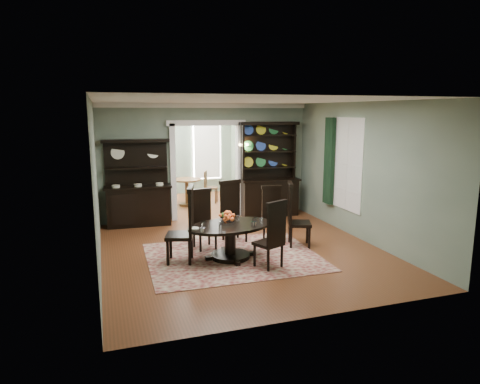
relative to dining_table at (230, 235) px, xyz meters
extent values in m
cube|color=brown|center=(0.36, 0.33, -0.47)|extent=(5.50, 6.00, 0.01)
cube|color=white|center=(0.36, 0.33, 2.53)|extent=(5.50, 6.00, 0.01)
cube|color=gray|center=(-2.39, 0.33, 1.03)|extent=(0.01, 6.00, 3.00)
cube|color=gray|center=(3.11, 0.33, 1.03)|extent=(0.01, 6.00, 3.00)
cube|color=gray|center=(0.36, -2.67, 1.03)|extent=(5.50, 0.01, 3.00)
cube|color=gray|center=(-1.46, 3.33, 1.03)|extent=(1.85, 0.01, 3.00)
cube|color=gray|center=(2.19, 3.33, 1.03)|extent=(1.85, 0.01, 3.00)
cube|color=gray|center=(0.36, 3.33, 2.28)|extent=(1.80, 0.01, 0.50)
cube|color=white|center=(0.36, 3.28, 2.47)|extent=(5.50, 0.10, 0.12)
cube|color=brown|center=(0.36, 5.08, -0.47)|extent=(3.50, 3.50, 0.01)
cube|color=white|center=(0.36, 5.08, 2.53)|extent=(3.50, 3.50, 0.01)
cube|color=gray|center=(-1.39, 5.08, 1.03)|extent=(0.01, 3.50, 3.00)
cube|color=gray|center=(2.11, 5.08, 1.03)|extent=(0.01, 3.50, 3.00)
cube|color=gray|center=(0.36, 6.83, 1.03)|extent=(3.50, 0.01, 3.00)
cube|color=white|center=(-0.49, 6.78, 1.08)|extent=(1.05, 0.06, 2.20)
cube|color=white|center=(1.21, 6.78, 1.08)|extent=(1.05, 0.06, 2.20)
cube|color=white|center=(-0.54, 3.33, 0.78)|extent=(0.14, 0.25, 2.50)
cube|color=white|center=(1.26, 3.33, 0.78)|extent=(0.14, 0.25, 2.50)
cube|color=white|center=(0.36, 3.33, 2.03)|extent=(2.08, 0.25, 0.14)
cube|color=white|center=(3.10, 0.93, 1.13)|extent=(0.02, 1.10, 2.00)
cube|color=white|center=(3.09, 0.93, 1.13)|extent=(0.01, 1.22, 2.12)
cube|color=#163119|center=(3.01, 1.61, 1.13)|extent=(0.10, 0.35, 2.10)
cube|color=#CB8836|center=(1.31, 3.25, 1.38)|extent=(0.08, 0.05, 0.18)
sphere|color=#FFD88C|center=(1.21, 3.10, 1.46)|extent=(0.07, 0.07, 0.07)
sphere|color=#FFD88C|center=(1.41, 3.10, 1.46)|extent=(0.07, 0.07, 0.07)
cube|color=maroon|center=(0.07, 0.04, -0.46)|extent=(3.32, 2.69, 0.01)
ellipsoid|color=black|center=(0.00, 0.00, 0.18)|extent=(1.87, 1.38, 0.04)
cylinder|color=black|center=(0.00, 0.00, 0.15)|extent=(1.85, 1.85, 0.03)
cylinder|color=black|center=(0.00, 0.00, -0.13)|extent=(0.21, 0.21, 0.59)
cylinder|color=black|center=(0.00, 0.00, -0.42)|extent=(0.75, 0.75, 0.09)
cylinder|color=silver|center=(-0.05, 0.07, 0.23)|extent=(0.29, 0.29, 0.05)
cube|color=black|center=(-0.33, 0.73, -0.03)|extent=(0.50, 0.48, 0.06)
cube|color=black|center=(-0.36, 0.92, 0.35)|extent=(0.44, 0.12, 0.74)
cube|color=black|center=(-0.36, 0.92, 0.72)|extent=(0.48, 0.14, 0.08)
cylinder|color=black|center=(-0.47, 0.53, -0.25)|extent=(0.05, 0.05, 0.44)
cylinder|color=black|center=(-0.13, 0.59, -0.25)|extent=(0.05, 0.05, 0.44)
cylinder|color=black|center=(-0.52, 0.87, -0.25)|extent=(0.05, 0.05, 0.44)
cylinder|color=black|center=(-0.19, 0.93, -0.25)|extent=(0.05, 0.05, 0.44)
cube|color=black|center=(0.40, 1.00, 0.00)|extent=(0.55, 0.54, 0.06)
cube|color=black|center=(0.36, 1.20, 0.41)|extent=(0.47, 0.15, 0.80)
cube|color=black|center=(0.36, 1.20, 0.82)|extent=(0.52, 0.18, 0.08)
cylinder|color=black|center=(0.26, 0.79, -0.23)|extent=(0.05, 0.05, 0.47)
cylinder|color=black|center=(0.62, 0.86, -0.23)|extent=(0.05, 0.05, 0.47)
cylinder|color=black|center=(0.18, 1.15, -0.23)|extent=(0.05, 0.05, 0.47)
cylinder|color=black|center=(0.54, 1.22, -0.23)|extent=(0.05, 0.05, 0.47)
cube|color=black|center=(1.22, 0.79, -0.04)|extent=(0.47, 0.46, 0.06)
cube|color=black|center=(1.24, 0.97, 0.33)|extent=(0.43, 0.10, 0.72)
cube|color=black|center=(1.24, 0.97, 0.70)|extent=(0.47, 0.12, 0.07)
cylinder|color=black|center=(1.03, 0.65, -0.25)|extent=(0.05, 0.05, 0.42)
cylinder|color=black|center=(1.36, 0.60, -0.25)|extent=(0.05, 0.05, 0.42)
cylinder|color=black|center=(1.08, 0.97, -0.25)|extent=(0.05, 0.05, 0.42)
cylinder|color=black|center=(1.41, 0.93, -0.25)|extent=(0.05, 0.05, 0.42)
cube|color=black|center=(-0.96, 0.09, 0.05)|extent=(0.62, 0.63, 0.07)
cube|color=black|center=(-0.75, 0.03, 0.49)|extent=(0.20, 0.51, 0.87)
cube|color=black|center=(-0.75, 0.03, 0.94)|extent=(0.24, 0.56, 0.09)
cylinder|color=black|center=(-1.10, 0.34, -0.21)|extent=(0.06, 0.06, 0.51)
cylinder|color=black|center=(-1.21, -0.04, -0.21)|extent=(0.06, 0.06, 0.51)
cylinder|color=black|center=(-0.71, 0.22, -0.21)|extent=(0.06, 0.06, 0.51)
cylinder|color=black|center=(-0.83, -0.16, -0.21)|extent=(0.06, 0.06, 0.51)
cube|color=black|center=(1.61, 0.30, 0.01)|extent=(0.60, 0.61, 0.06)
cube|color=black|center=(1.41, 0.37, 0.43)|extent=(0.21, 0.47, 0.82)
cube|color=black|center=(1.41, 0.37, 0.85)|extent=(0.25, 0.52, 0.08)
cylinder|color=black|center=(1.72, 0.06, -0.23)|extent=(0.05, 0.05, 0.48)
cylinder|color=black|center=(1.85, 0.41, -0.23)|extent=(0.05, 0.05, 0.48)
cylinder|color=black|center=(1.37, 0.18, -0.23)|extent=(0.05, 0.05, 0.48)
cylinder|color=black|center=(1.50, 0.54, -0.23)|extent=(0.05, 0.05, 0.48)
cube|color=black|center=(0.52, -0.67, -0.02)|extent=(0.58, 0.57, 0.06)
cube|color=black|center=(0.60, -0.84, 0.37)|extent=(0.43, 0.23, 0.76)
cube|color=black|center=(0.60, -0.84, 0.75)|extent=(0.47, 0.26, 0.08)
cylinder|color=black|center=(0.61, -0.44, -0.24)|extent=(0.05, 0.05, 0.45)
cylinder|color=black|center=(0.29, -0.58, -0.24)|extent=(0.05, 0.05, 0.45)
cylinder|color=black|center=(0.75, -0.75, -0.24)|extent=(0.05, 0.05, 0.45)
cylinder|color=black|center=(0.43, -0.90, -0.24)|extent=(0.05, 0.05, 0.45)
cube|color=black|center=(-1.45, 3.05, 0.01)|extent=(1.54, 0.59, 0.95)
cube|color=black|center=(-1.45, 3.05, 0.50)|extent=(1.64, 0.64, 0.05)
cube|color=black|center=(-1.45, 3.26, 1.07)|extent=(1.52, 0.14, 1.12)
cube|color=black|center=(-1.45, 3.16, 0.96)|extent=(1.48, 0.33, 0.04)
cube|color=black|center=(-1.45, 3.14, 1.62)|extent=(1.63, 0.40, 0.08)
cube|color=black|center=(2.02, 3.01, 0.02)|extent=(1.54, 0.63, 0.97)
cube|color=black|center=(2.02, 3.01, 0.51)|extent=(1.65, 0.69, 0.04)
cube|color=black|center=(2.02, 3.22, 1.26)|extent=(1.51, 0.16, 1.47)
cube|color=black|center=(1.28, 3.12, 1.26)|extent=(0.07, 0.28, 1.51)
cube|color=black|center=(2.75, 3.12, 1.26)|extent=(0.07, 0.28, 1.51)
cube|color=black|center=(2.02, 3.09, 2.01)|extent=(1.64, 0.44, 0.09)
cube|color=black|center=(2.02, 3.12, 0.83)|extent=(1.52, 0.37, 0.03)
cube|color=black|center=(2.02, 3.12, 1.26)|extent=(1.52, 0.37, 0.03)
cube|color=black|center=(2.02, 3.12, 1.69)|extent=(1.52, 0.37, 0.03)
cylinder|color=#503416|center=(0.13, 4.92, 0.32)|extent=(0.87, 0.87, 0.04)
cylinder|color=#503416|center=(0.13, 4.92, -0.06)|extent=(0.11, 0.11, 0.76)
cylinder|color=#503416|center=(0.13, 4.92, -0.43)|extent=(0.48, 0.48, 0.07)
cylinder|color=#503416|center=(-0.32, 5.32, -0.06)|extent=(0.36, 0.36, 0.04)
cube|color=#503416|center=(-0.16, 5.33, 0.16)|extent=(0.05, 0.33, 0.45)
cylinder|color=#503416|center=(-0.46, 5.43, -0.26)|extent=(0.03, 0.03, 0.41)
cylinder|color=#503416|center=(-0.44, 5.18, -0.26)|extent=(0.03, 0.03, 0.41)
cylinder|color=#503416|center=(-0.21, 5.45, -0.26)|extent=(0.03, 0.03, 0.41)
cylinder|color=#503416|center=(-0.19, 5.20, -0.26)|extent=(0.03, 0.03, 0.41)
cylinder|color=#503416|center=(0.94, 5.10, -0.01)|extent=(0.41, 0.41, 0.04)
cube|color=#503416|center=(0.77, 5.17, 0.25)|extent=(0.18, 0.35, 0.51)
cylinder|color=#503416|center=(1.01, 4.91, -0.24)|extent=(0.04, 0.04, 0.46)
cylinder|color=#503416|center=(1.13, 5.17, -0.24)|extent=(0.04, 0.04, 0.46)
cylinder|color=#503416|center=(0.75, 5.03, -0.24)|extent=(0.04, 0.04, 0.46)
cylinder|color=#503416|center=(0.87, 5.29, -0.24)|extent=(0.04, 0.04, 0.46)
camera|label=1|loc=(-2.28, -7.55, 2.34)|focal=32.00mm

